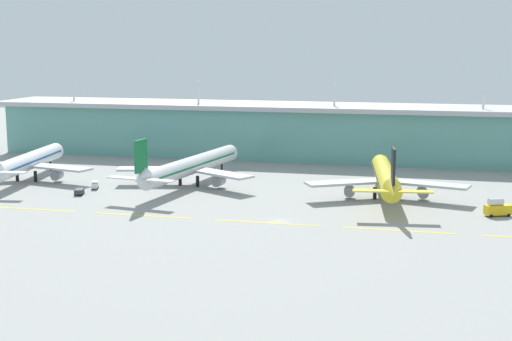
# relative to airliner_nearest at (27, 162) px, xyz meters

# --- Properties ---
(ground_plane) EXTENTS (600.00, 600.00, 0.00)m
(ground_plane) POSITION_rel_airliner_nearest_xyz_m (95.31, -36.73, -6.45)
(ground_plane) COLOR gray
(terminal_building) EXTENTS (288.00, 34.00, 30.94)m
(terminal_building) POSITION_rel_airliner_nearest_xyz_m (95.31, 72.35, 4.73)
(terminal_building) COLOR #5B9E93
(terminal_building) RESTS_ON ground
(airliner_nearest) EXTENTS (48.28, 61.15, 18.90)m
(airliner_nearest) POSITION_rel_airliner_nearest_xyz_m (0.00, 0.00, 0.00)
(airliner_nearest) COLOR white
(airliner_nearest) RESTS_ON ground
(airliner_near_middle) EXTENTS (48.34, 72.24, 18.90)m
(airliner_near_middle) POSITION_rel_airliner_nearest_xyz_m (56.61, 5.28, 0.01)
(airliner_near_middle) COLOR silver
(airliner_near_middle) RESTS_ON ground
(airliner_far_middle) EXTENTS (48.36, 61.36, 18.90)m
(airliner_far_middle) POSITION_rel_airliner_nearest_xyz_m (120.28, -0.92, 0.00)
(airliner_far_middle) COLOR yellow
(airliner_far_middle) RESTS_ON ground
(taxiway_stripe_west) EXTENTS (28.00, 0.70, 0.04)m
(taxiway_stripe_west) POSITION_rel_airliner_nearest_xyz_m (24.31, -39.56, -6.43)
(taxiway_stripe_west) COLOR yellow
(taxiway_stripe_west) RESTS_ON ground
(taxiway_stripe_mid_west) EXTENTS (28.00, 0.70, 0.04)m
(taxiway_stripe_mid_west) POSITION_rel_airliner_nearest_xyz_m (58.31, -39.56, -6.43)
(taxiway_stripe_mid_west) COLOR yellow
(taxiway_stripe_mid_west) RESTS_ON ground
(taxiway_stripe_centre) EXTENTS (28.00, 0.70, 0.04)m
(taxiway_stripe_centre) POSITION_rel_airliner_nearest_xyz_m (92.31, -39.56, -6.43)
(taxiway_stripe_centre) COLOR yellow
(taxiway_stripe_centre) RESTS_ON ground
(taxiway_stripe_mid_east) EXTENTS (28.00, 0.70, 0.04)m
(taxiway_stripe_mid_east) POSITION_rel_airliner_nearest_xyz_m (126.31, -39.56, -6.43)
(taxiway_stripe_mid_east) COLOR yellow
(taxiway_stripe_mid_east) RESTS_ON ground
(fuel_truck) EXTENTS (7.64, 5.22, 4.95)m
(fuel_truck) POSITION_rel_airliner_nearest_xyz_m (151.23, -17.22, -4.18)
(fuel_truck) COLOR gold
(fuel_truck) RESTS_ON ground
(pushback_tug) EXTENTS (3.54, 4.90, 1.85)m
(pushback_tug) POSITION_rel_airliner_nearest_xyz_m (28.25, -17.90, -5.35)
(pushback_tug) COLOR #333842
(pushback_tug) RESTS_ON ground
(baggage_cart) EXTENTS (3.04, 4.00, 2.48)m
(baggage_cart) POSITION_rel_airliner_nearest_xyz_m (28.80, -8.19, -5.18)
(baggage_cart) COLOR silver
(baggage_cart) RESTS_ON ground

